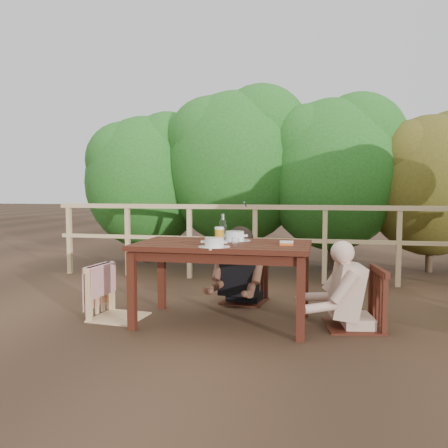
% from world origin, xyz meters
% --- Properties ---
extents(ground, '(60.00, 60.00, 0.00)m').
position_xyz_m(ground, '(0.00, 0.00, 0.00)').
color(ground, '#462E1E').
rests_on(ground, ground).
extents(table, '(1.56, 0.87, 0.72)m').
position_xyz_m(table, '(0.00, 0.00, 0.36)').
color(table, '#37150C').
rests_on(table, ground).
extents(chair_left, '(0.51, 0.51, 0.94)m').
position_xyz_m(chair_left, '(-0.99, -0.06, 0.47)').
color(chair_left, '#DAB27D').
rests_on(chair_left, ground).
extents(chair_far, '(0.50, 0.50, 0.90)m').
position_xyz_m(chair_far, '(0.06, 0.83, 0.45)').
color(chair_far, '#37150C').
rests_on(chair_far, ground).
extents(chair_right, '(0.57, 0.57, 1.00)m').
position_xyz_m(chair_right, '(1.16, 0.10, 0.50)').
color(chair_right, '#37150C').
rests_on(chair_right, ground).
extents(woman, '(0.58, 0.69, 1.26)m').
position_xyz_m(woman, '(0.06, 0.85, 0.63)').
color(woman, black).
rests_on(woman, ground).
extents(diner_right, '(0.70, 0.60, 1.26)m').
position_xyz_m(diner_right, '(1.19, 0.10, 0.63)').
color(diner_right, tan).
rests_on(diner_right, ground).
extents(railing, '(5.60, 0.10, 1.01)m').
position_xyz_m(railing, '(0.00, 2.00, 0.51)').
color(railing, '#DAB27D').
rests_on(railing, ground).
extents(hedge_row, '(6.60, 1.60, 3.80)m').
position_xyz_m(hedge_row, '(0.40, 3.20, 1.90)').
color(hedge_row, '#21591B').
rests_on(hedge_row, ground).
extents(soup_near, '(0.27, 0.27, 0.09)m').
position_xyz_m(soup_near, '(-0.01, -0.29, 0.76)').
color(soup_near, silver).
rests_on(soup_near, table).
extents(soup_far, '(0.30, 0.30, 0.10)m').
position_xyz_m(soup_far, '(0.07, 0.22, 0.77)').
color(soup_far, white).
rests_on(soup_far, table).
extents(bread_roll, '(0.13, 0.10, 0.08)m').
position_xyz_m(bread_roll, '(0.00, -0.23, 0.76)').
color(bread_roll, '#AD6429').
rests_on(bread_roll, table).
extents(beer_glass, '(0.08, 0.08, 0.16)m').
position_xyz_m(beer_glass, '(-0.02, -0.04, 0.80)').
color(beer_glass, orange).
rests_on(beer_glass, table).
extents(bottle, '(0.07, 0.07, 0.27)m').
position_xyz_m(bottle, '(-0.01, 0.05, 0.86)').
color(bottle, white).
rests_on(bottle, table).
extents(tumbler, '(0.07, 0.07, 0.08)m').
position_xyz_m(tumbler, '(0.15, -0.18, 0.76)').
color(tumbler, silver).
rests_on(tumbler, table).
extents(butter_tub, '(0.12, 0.09, 0.05)m').
position_xyz_m(butter_tub, '(0.58, -0.06, 0.74)').
color(butter_tub, white).
rests_on(butter_tub, table).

